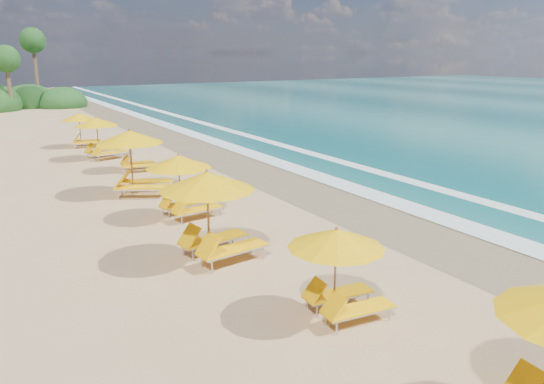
{
  "coord_description": "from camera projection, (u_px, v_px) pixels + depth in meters",
  "views": [
    {
      "loc": [
        -8.22,
        -13.88,
        5.51
      ],
      "look_at": [
        0.0,
        0.0,
        1.2
      ],
      "focal_mm": 34.4,
      "sensor_mm": 36.0,
      "label": 1
    }
  ],
  "objects": [
    {
      "name": "station_8",
      "position": [
        101.0,
        135.0,
        27.74
      ],
      "size": [
        2.82,
        2.71,
        2.3
      ],
      "rotation": [
        0.0,
        0.0,
        0.23
      ],
      "color": "olive",
      "rests_on": "ground"
    },
    {
      "name": "station_5",
      "position": [
        184.0,
        182.0,
        17.75
      ],
      "size": [
        2.65,
        2.51,
        2.27
      ],
      "rotation": [
        0.0,
        0.0,
        0.14
      ],
      "color": "olive",
      "rests_on": "ground"
    },
    {
      "name": "station_4",
      "position": [
        214.0,
        209.0,
        14.01
      ],
      "size": [
        3.0,
        2.83,
        2.58
      ],
      "rotation": [
        0.0,
        0.0,
        0.12
      ],
      "color": "olive",
      "rests_on": "ground"
    },
    {
      "name": "station_9",
      "position": [
        83.0,
        128.0,
        31.3
      ],
      "size": [
        2.6,
        2.51,
        2.1
      ],
      "rotation": [
        0.0,
        0.0,
        -0.25
      ],
      "color": "olive",
      "rests_on": "ground"
    },
    {
      "name": "station_3",
      "position": [
        342.0,
        267.0,
        10.96
      ],
      "size": [
        2.37,
        2.22,
        2.07
      ],
      "rotation": [
        0.0,
        0.0,
        -0.1
      ],
      "color": "olive",
      "rests_on": "ground"
    },
    {
      "name": "station_7",
      "position": [
        133.0,
        148.0,
        24.91
      ],
      "size": [
        2.42,
        2.31,
        2.02
      ],
      "rotation": [
        0.0,
        0.0,
        -0.18
      ],
      "color": "olive",
      "rests_on": "ground"
    },
    {
      "name": "surf_foam",
      "position": [
        420.0,
        198.0,
        20.3
      ],
      "size": [
        4.0,
        160.0,
        0.01
      ],
      "color": "white",
      "rests_on": "ground"
    },
    {
      "name": "ground",
      "position": [
        272.0,
        227.0,
        17.01
      ],
      "size": [
        160.0,
        160.0,
        0.0
      ],
      "primitive_type": "plane",
      "color": "tan",
      "rests_on": "ground"
    },
    {
      "name": "wet_sand",
      "position": [
        366.0,
        209.0,
        18.98
      ],
      "size": [
        4.0,
        160.0,
        0.01
      ],
      "primitive_type": "cube",
      "color": "#8D7754",
      "rests_on": "ground"
    },
    {
      "name": "station_6",
      "position": [
        136.0,
        158.0,
        20.64
      ],
      "size": [
        3.57,
        3.57,
        2.67
      ],
      "rotation": [
        0.0,
        0.0,
        -0.51
      ],
      "color": "olive",
      "rests_on": "ground"
    }
  ]
}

